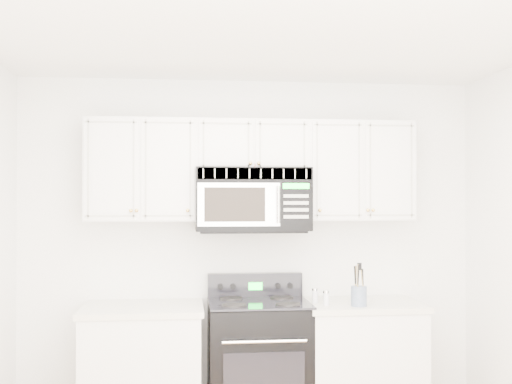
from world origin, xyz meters
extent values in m
cube|color=white|center=(0.00, 0.00, 2.60)|extent=(3.50, 3.50, 0.01)
cube|color=white|center=(0.00, 1.75, 1.30)|extent=(3.50, 0.01, 2.60)
cube|color=white|center=(0.00, -1.75, 1.30)|extent=(3.50, 0.01, 2.60)
cube|color=silver|center=(-0.80, 1.44, 0.44)|extent=(0.82, 0.63, 0.88)
cube|color=silver|center=(-0.80, 1.44, 0.90)|extent=(0.86, 0.65, 0.04)
cube|color=silver|center=(0.80, 1.44, 0.44)|extent=(0.82, 0.63, 0.88)
cube|color=silver|center=(0.80, 1.44, 0.90)|extent=(0.86, 0.65, 0.04)
cube|color=black|center=(0.04, 1.44, 0.46)|extent=(0.73, 0.62, 0.92)
cube|color=black|center=(0.04, 1.12, 0.45)|extent=(0.56, 0.01, 0.38)
cylinder|color=silver|center=(0.04, 1.10, 0.72)|extent=(0.57, 0.02, 0.02)
cube|color=black|center=(0.04, 1.44, 0.93)|extent=(0.73, 0.62, 0.02)
cube|color=black|center=(0.04, 1.71, 1.02)|extent=(0.73, 0.08, 0.19)
cube|color=#0FFF31|center=(0.04, 1.67, 1.02)|extent=(0.11, 0.00, 0.06)
cube|color=silver|center=(-0.82, 1.58, 1.90)|extent=(0.80, 0.33, 0.75)
cube|color=silver|center=(0.82, 1.58, 1.90)|extent=(0.80, 0.33, 0.75)
cube|color=silver|center=(0.00, 1.58, 2.08)|extent=(0.84, 0.33, 0.39)
sphere|color=tan|center=(-0.84, 1.40, 1.60)|extent=(0.03, 0.03, 0.03)
sphere|color=tan|center=(-0.48, 1.40, 1.60)|extent=(0.03, 0.03, 0.03)
sphere|color=tan|center=(0.48, 1.40, 1.60)|extent=(0.03, 0.03, 0.03)
sphere|color=tan|center=(0.84, 1.40, 1.60)|extent=(0.03, 0.03, 0.03)
sphere|color=tan|center=(-0.03, 1.40, 1.94)|extent=(0.03, 0.03, 0.03)
sphere|color=tan|center=(0.03, 1.40, 1.94)|extent=(0.03, 0.03, 0.03)
cylinder|color=#C43E20|center=(0.00, 1.40, 1.89)|extent=(0.01, 0.00, 0.10)
sphere|color=tan|center=(0.00, 1.40, 1.83)|extent=(0.03, 0.03, 0.03)
cube|color=black|center=(0.00, 1.54, 1.68)|extent=(0.84, 0.42, 0.46)
cube|color=#A7A6A0|center=(0.00, 1.34, 1.86)|extent=(0.82, 0.01, 0.08)
cube|color=silver|center=(-0.12, 1.33, 1.64)|extent=(0.59, 0.01, 0.31)
cube|color=black|center=(-0.15, 1.32, 1.64)|extent=(0.43, 0.01, 0.24)
cube|color=black|center=(0.29, 1.33, 1.64)|extent=(0.23, 0.01, 0.31)
cube|color=#0FFF31|center=(0.29, 1.32, 1.78)|extent=(0.19, 0.00, 0.04)
cylinder|color=silver|center=(0.16, 1.29, 1.64)|extent=(0.02, 0.02, 0.26)
cylinder|color=slate|center=(0.73, 1.25, 0.99)|extent=(0.11, 0.11, 0.14)
cylinder|color=olive|center=(0.76, 1.25, 1.06)|extent=(0.01, 0.01, 0.24)
cylinder|color=black|center=(0.71, 1.28, 1.07)|extent=(0.01, 0.01, 0.26)
cylinder|color=olive|center=(0.72, 1.23, 1.08)|extent=(0.01, 0.01, 0.28)
cylinder|color=black|center=(0.76, 1.25, 1.06)|extent=(0.01, 0.01, 0.24)
cylinder|color=olive|center=(0.71, 1.28, 1.07)|extent=(0.01, 0.01, 0.26)
cylinder|color=black|center=(0.72, 1.23, 1.08)|extent=(0.01, 0.01, 0.28)
cylinder|color=silver|center=(0.45, 1.43, 0.97)|extent=(0.04, 0.04, 0.09)
cylinder|color=silver|center=(0.45, 1.43, 1.02)|extent=(0.05, 0.05, 0.02)
cylinder|color=silver|center=(0.51, 1.31, 0.96)|extent=(0.04, 0.04, 0.09)
cylinder|color=silver|center=(0.51, 1.31, 1.02)|extent=(0.04, 0.04, 0.02)
camera|label=1|loc=(-0.49, -3.20, 1.68)|focal=45.00mm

